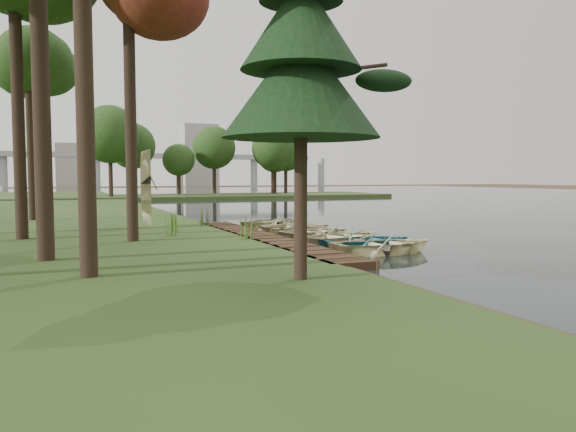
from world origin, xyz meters
name	(u,v)px	position (x,y,z in m)	size (l,w,h in m)	color
ground	(296,241)	(0.00, 0.00, 0.00)	(300.00, 300.00, 0.00)	#3D2F1D
water	(498,205)	(30.00, 20.00, 0.03)	(130.00, 200.00, 0.05)	black
boardwalk	(262,239)	(-1.60, 0.00, 0.15)	(1.60, 16.00, 0.30)	#372415
peninsula	(200,196)	(8.00, 50.00, 0.23)	(50.00, 14.00, 0.45)	#33461F
far_trees	(173,148)	(4.67, 50.00, 6.43)	(45.60, 5.60, 8.80)	black
bridge	(148,160)	(12.31, 120.00, 7.08)	(95.90, 4.00, 8.60)	#A5A5A0
building_a	(199,156)	(30.00, 140.00, 9.00)	(10.00, 8.00, 18.00)	#A5A5A0
building_b	(71,165)	(-5.00, 145.00, 6.00)	(8.00, 8.00, 12.00)	#A5A5A0
rowboat_0	(384,242)	(1.16, -5.13, 0.46)	(2.80, 3.92, 0.81)	beige
rowboat_1	(368,239)	(1.30, -3.82, 0.44)	(2.66, 3.73, 0.77)	teal
rowboat_2	(345,235)	(1.15, -2.26, 0.45)	(2.73, 3.82, 0.79)	beige
rowboat_3	(330,233)	(1.17, -0.89, 0.39)	(2.34, 3.28, 0.68)	beige
rowboat_4	(317,230)	(1.10, 0.26, 0.42)	(2.52, 3.53, 0.73)	beige
rowboat_5	(309,228)	(1.29, 1.50, 0.41)	(2.49, 3.49, 0.72)	beige
rowboat_6	(295,226)	(1.23, 2.93, 0.41)	(2.46, 3.44, 0.71)	beige
rowboat_7	(280,223)	(1.02, 4.44, 0.40)	(2.42, 3.39, 0.70)	beige
rowboat_8	(273,221)	(1.18, 5.86, 0.44)	(2.70, 3.78, 0.78)	beige
stored_rowboat	(149,219)	(-5.28, 6.20, 0.70)	(2.75, 3.86, 0.80)	beige
tree_6	(28,59)	(-10.79, 13.42, 9.46)	(4.05, 4.05, 11.02)	black
pine_tree	(301,52)	(-4.16, -9.79, 5.75)	(3.80, 3.80, 8.51)	black
reeds_0	(246,226)	(-2.60, -0.91, 0.84)	(0.60, 0.60, 1.08)	#3F661E
reeds_1	(172,224)	(-5.09, 1.47, 0.82)	(0.60, 0.60, 1.03)	#3F661E
reeds_2	(173,220)	(-4.62, 3.55, 0.83)	(0.60, 0.60, 1.05)	#3F661E
reeds_3	(204,216)	(-2.60, 5.73, 0.78)	(0.60, 0.60, 0.97)	#3F661E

